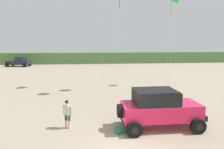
% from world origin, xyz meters
% --- Properties ---
extents(ground_plane, '(220.00, 220.00, 0.00)m').
position_xyz_m(ground_plane, '(0.00, 0.00, 0.00)').
color(ground_plane, tan).
extents(dune_ridge, '(90.00, 9.79, 2.53)m').
position_xyz_m(dune_ridge, '(-0.34, 43.41, 1.27)').
color(dune_ridge, '#567A47').
rests_on(dune_ridge, ground_plane).
extents(jeep, '(4.87, 2.44, 2.26)m').
position_xyz_m(jeep, '(2.23, 2.25, 1.20)').
color(jeep, '#EA2151').
rests_on(jeep, ground_plane).
extents(person_watching, '(0.55, 0.44, 1.67)m').
position_xyz_m(person_watching, '(-2.99, 2.77, 0.94)').
color(person_watching, '#DBB28E').
rests_on(person_watching, ground_plane).
extents(cooler_box, '(0.64, 0.51, 0.38)m').
position_xyz_m(cooler_box, '(-0.08, 1.77, 0.19)').
color(cooler_box, '#2D7F51').
rests_on(cooler_box, ground_plane).
extents(distant_pickup, '(4.90, 3.26, 1.98)m').
position_xyz_m(distant_pickup, '(-15.95, 35.31, 0.94)').
color(distant_pickup, '#1E232D').
rests_on(distant_pickup, ground_plane).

